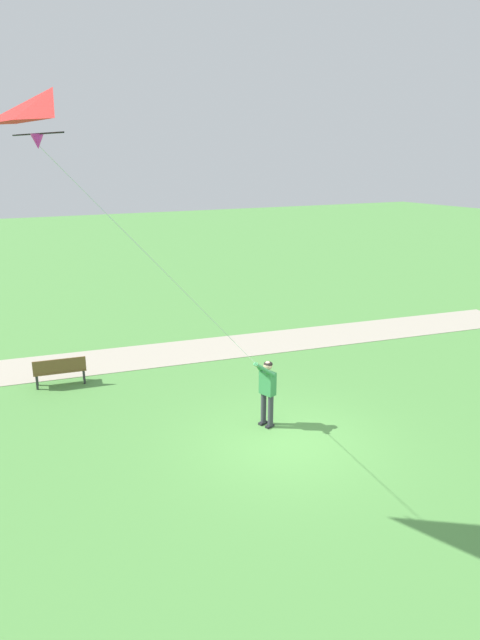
{
  "coord_description": "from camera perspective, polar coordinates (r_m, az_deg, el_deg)",
  "views": [
    {
      "loc": [
        -9.89,
        6.29,
        6.44
      ],
      "look_at": [
        0.45,
        1.0,
        3.04
      ],
      "focal_mm": 30.45,
      "sensor_mm": 36.0,
      "label": 1
    }
  ],
  "objects": [
    {
      "name": "flying_kite",
      "position": [
        9.44,
        -18.84,
        19.05
      ],
      "size": [
        2.25,
        5.02,
        5.66
      ],
      "color": "red"
    },
    {
      "name": "walkway_path",
      "position": [
        18.86,
        -12.32,
        -4.02
      ],
      "size": [
        6.78,
        32.03,
        0.02
      ],
      "primitive_type": "cube",
      "rotation": [
        0.0,
        0.0,
        -0.14
      ],
      "color": "#B7AD99",
      "rests_on": "ground"
    },
    {
      "name": "park_bench_near_walkway",
      "position": [
        17.03,
        -18.4,
        -4.94
      ],
      "size": [
        0.64,
        1.55,
        0.88
      ],
      "color": "brown",
      "rests_on": "ground"
    },
    {
      "name": "person_kite_flyer",
      "position": [
        13.59,
        2.83,
        -7.09
      ],
      "size": [
        0.5,
        0.63,
        1.83
      ],
      "color": "#232328",
      "rests_on": "ground"
    },
    {
      "name": "ground_plane",
      "position": [
        13.37,
        4.83,
        -12.55
      ],
      "size": [
        120.0,
        120.0,
        0.0
      ],
      "primitive_type": "plane",
      "color": "#569947"
    }
  ]
}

